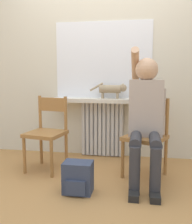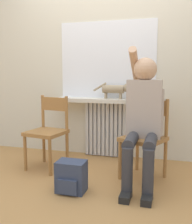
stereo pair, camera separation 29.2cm
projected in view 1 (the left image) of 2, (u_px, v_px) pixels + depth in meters
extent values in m
plane|color=#B27F47|center=(83.00, 194.00, 2.36)|extent=(12.00, 12.00, 0.00)
cube|color=beige|center=(104.00, 52.00, 3.37)|extent=(7.00, 0.06, 2.70)
cube|color=silver|center=(103.00, 129.00, 3.45)|extent=(0.55, 0.05, 0.72)
cube|color=silver|center=(83.00, 129.00, 3.44)|extent=(0.04, 0.03, 0.69)
cube|color=silver|center=(87.00, 129.00, 3.44)|extent=(0.04, 0.03, 0.69)
cube|color=silver|center=(92.00, 129.00, 3.43)|extent=(0.04, 0.03, 0.69)
cube|color=silver|center=(96.00, 129.00, 3.42)|extent=(0.04, 0.03, 0.69)
cube|color=silver|center=(100.00, 129.00, 3.41)|extent=(0.04, 0.03, 0.69)
cube|color=silver|center=(104.00, 130.00, 3.40)|extent=(0.04, 0.03, 0.69)
cube|color=silver|center=(108.00, 130.00, 3.39)|extent=(0.04, 0.03, 0.69)
cube|color=silver|center=(113.00, 130.00, 3.38)|extent=(0.04, 0.03, 0.69)
cube|color=silver|center=(117.00, 130.00, 3.37)|extent=(0.04, 0.03, 0.69)
cube|color=silver|center=(121.00, 130.00, 3.36)|extent=(0.04, 0.03, 0.69)
cube|color=silver|center=(102.00, 100.00, 3.31)|extent=(1.29, 0.23, 0.05)
cube|color=white|center=(103.00, 60.00, 3.35)|extent=(1.23, 0.01, 0.97)
cube|color=#9E6B38|center=(45.00, 134.00, 2.90)|extent=(0.45, 0.45, 0.04)
cylinder|color=#9E6B38|center=(24.00, 155.00, 2.84)|extent=(0.04, 0.04, 0.40)
cylinder|color=#9E6B38|center=(52.00, 159.00, 2.72)|extent=(0.04, 0.04, 0.40)
cylinder|color=#9E6B38|center=(41.00, 147.00, 3.15)|extent=(0.04, 0.04, 0.40)
cylinder|color=#9E6B38|center=(66.00, 150.00, 3.03)|extent=(0.04, 0.04, 0.40)
cylinder|color=#9E6B38|center=(40.00, 112.00, 3.09)|extent=(0.04, 0.04, 0.39)
cylinder|color=#9E6B38|center=(66.00, 113.00, 2.97)|extent=(0.04, 0.04, 0.39)
cube|color=#9E6B38|center=(52.00, 104.00, 3.02)|extent=(0.35, 0.09, 0.15)
cube|color=#9E6B38|center=(145.00, 138.00, 2.72)|extent=(0.51, 0.51, 0.04)
cylinder|color=#9E6B38|center=(123.00, 159.00, 2.70)|extent=(0.04, 0.04, 0.40)
cylinder|color=#9E6B38|center=(153.00, 166.00, 2.52)|extent=(0.04, 0.04, 0.40)
cylinder|color=#9E6B38|center=(137.00, 152.00, 2.98)|extent=(0.04, 0.04, 0.40)
cylinder|color=#9E6B38|center=(166.00, 157.00, 2.79)|extent=(0.04, 0.04, 0.40)
cylinder|color=#9E6B38|center=(138.00, 114.00, 2.92)|extent=(0.04, 0.04, 0.39)
cylinder|color=#9E6B38|center=(167.00, 117.00, 2.73)|extent=(0.04, 0.04, 0.39)
cube|color=#9E6B38|center=(152.00, 107.00, 2.81)|extent=(0.33, 0.17, 0.15)
cylinder|color=#333338|center=(136.00, 139.00, 2.51)|extent=(0.11, 0.47, 0.11)
cylinder|color=#333338|center=(155.00, 140.00, 2.48)|extent=(0.11, 0.47, 0.11)
cylinder|color=#333338|center=(135.00, 171.00, 2.32)|extent=(0.10, 0.10, 0.44)
cylinder|color=#333338|center=(155.00, 172.00, 2.28)|extent=(0.10, 0.10, 0.44)
cube|color=black|center=(134.00, 194.00, 2.28)|extent=(0.09, 0.20, 0.06)
cube|color=black|center=(155.00, 196.00, 2.25)|extent=(0.09, 0.20, 0.06)
cube|color=#AD9E93|center=(146.00, 108.00, 2.69)|extent=(0.34, 0.20, 0.58)
sphere|color=tan|center=(147.00, 69.00, 2.64)|extent=(0.23, 0.23, 0.23)
cylinder|color=tan|center=(135.00, 67.00, 2.79)|extent=(0.08, 0.50, 0.38)
cylinder|color=#AD9E93|center=(161.00, 112.00, 2.63)|extent=(0.08, 0.08, 0.46)
cylinder|color=#9E896B|center=(110.00, 89.00, 3.27)|extent=(0.27, 0.10, 0.10)
sphere|color=#9E896B|center=(123.00, 88.00, 3.24)|extent=(0.09, 0.09, 0.09)
cone|color=#9E896B|center=(123.00, 85.00, 3.21)|extent=(0.03, 0.03, 0.03)
cone|color=#9E896B|center=(123.00, 84.00, 3.26)|extent=(0.03, 0.03, 0.03)
cylinder|color=#9E896B|center=(117.00, 96.00, 3.24)|extent=(0.03, 0.03, 0.07)
cylinder|color=#9E896B|center=(118.00, 96.00, 3.29)|extent=(0.03, 0.03, 0.07)
cylinder|color=#9E896B|center=(102.00, 96.00, 3.28)|extent=(0.03, 0.03, 0.07)
cylinder|color=#9E896B|center=(103.00, 96.00, 3.33)|extent=(0.03, 0.03, 0.07)
cylinder|color=#9E896B|center=(96.00, 87.00, 3.30)|extent=(0.17, 0.03, 0.11)
cube|color=#333D56|center=(78.00, 177.00, 2.38)|extent=(0.26, 0.18, 0.29)
cube|color=#333D56|center=(75.00, 188.00, 2.28)|extent=(0.18, 0.03, 0.13)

